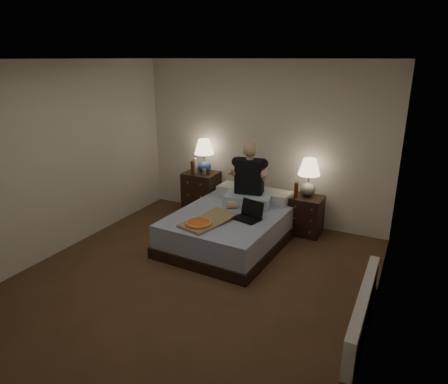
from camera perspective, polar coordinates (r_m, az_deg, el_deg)
The scene contains 18 objects.
floor at distance 4.84m, azimuth -4.85°, elevation -12.69°, with size 4.00×4.50×0.00m, color brown.
ceiling at distance 4.14m, azimuth -5.84°, elevation 18.37°, with size 4.00×4.50×0.00m, color white.
wall_back at distance 6.29m, azimuth 5.51°, elevation 7.00°, with size 4.00×2.50×0.00m, color silver.
wall_left at distance 5.61m, azimuth -23.06°, elevation 4.14°, with size 4.50×2.50×0.00m, color silver.
wall_right at distance 3.74m, azimuth 21.88°, elevation -2.53°, with size 4.50×2.50×0.00m, color silver.
bed at distance 5.66m, azimuth 0.96°, elevation -5.11°, with size 1.39×1.85×0.46m, color #536BA6.
nightstand_left at distance 6.75m, azimuth -3.18°, elevation -0.05°, with size 0.54×0.49×0.70m, color black.
nightstand_right at distance 6.05m, azimuth 11.68°, elevation -3.31°, with size 0.44×0.40×0.58m, color black.
lamp_left at distance 6.56m, azimuth -2.84°, elevation 5.13°, with size 0.32×0.32×0.56m, color navy, non-canonical shape.
lamp_right at distance 5.94m, azimuth 12.00°, elevation 2.05°, with size 0.32×0.32×0.56m, color gray, non-canonical shape.
water_bottle at distance 6.60m, azimuth -4.13°, elevation 3.80°, with size 0.07×0.07×0.25m, color silver.
soda_can at distance 6.49m, azimuth -2.83°, elevation 2.88°, with size 0.07×0.07×0.10m, color #B5B6B1.
beer_bottle_left at distance 6.49m, azimuth -4.53°, elevation 3.44°, with size 0.06×0.06×0.23m, color #51270B.
beer_bottle_right at distance 5.86m, azimuth 10.26°, elevation 0.27°, with size 0.06×0.06×0.23m, color #56260C.
person at distance 5.74m, azimuth 3.56°, elevation 2.58°, with size 0.66×0.52×0.93m, color black, non-canonical shape.
laptop at distance 5.29m, azimuth 3.29°, elevation -2.77°, with size 0.34×0.28×0.24m, color black, non-canonical shape.
pizza_box at distance 5.11m, azimuth -3.65°, elevation -4.57°, with size 0.40×0.76×0.08m, color #9F895F, non-canonical shape.
radiator at distance 4.24m, azimuth 19.19°, elevation -15.61°, with size 0.10×1.60×0.40m, color white.
Camera 1 is at (2.19, -3.51, 2.52)m, focal length 32.00 mm.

